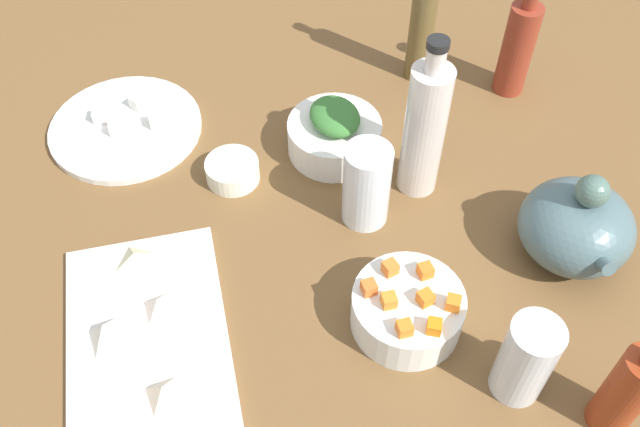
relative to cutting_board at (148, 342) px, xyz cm
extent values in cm
cube|color=brown|center=(-14.29, 25.20, -2.00)|extent=(190.00, 190.00, 3.00)
cube|color=silver|center=(0.00, 0.00, 0.00)|extent=(35.17, 23.07, 1.00)
cylinder|color=white|center=(-41.57, -3.55, 0.10)|extent=(25.38, 25.38, 1.20)
cylinder|color=white|center=(-31.48, 30.34, 2.34)|extent=(15.15, 15.15, 5.68)
cylinder|color=white|center=(2.17, 34.16, 2.47)|extent=(14.84, 14.84, 5.94)
cylinder|color=white|center=(-27.75, 13.43, 1.23)|extent=(8.45, 8.45, 3.46)
ellipsoid|color=#4B6469|center=(-5.60, 59.97, 5.25)|extent=(16.03, 15.95, 11.50)
sphere|color=#4C695E|center=(-5.60, 59.97, 12.80)|extent=(4.49, 4.49, 4.49)
cylinder|color=#4B6469|center=(1.22, 59.97, 6.69)|extent=(5.38, 2.00, 3.93)
cylinder|color=#943517|center=(19.33, 55.16, 6.89)|extent=(5.03, 5.03, 14.78)
cylinder|color=maroon|center=(-41.73, 63.56, 7.85)|extent=(5.42, 5.42, 16.70)
cylinder|color=brown|center=(-48.01, 48.36, 9.85)|extent=(4.46, 4.46, 20.70)
cylinder|color=silver|center=(-22.00, 41.80, 10.69)|extent=(6.13, 6.13, 22.39)
cylinder|color=silver|center=(-22.00, 41.80, 23.77)|extent=(2.76, 2.76, 3.78)
cylinder|color=black|center=(-22.00, 41.80, 26.26)|extent=(3.06, 3.06, 1.20)
cylinder|color=white|center=(13.22, 45.61, 6.18)|extent=(6.46, 6.46, 13.37)
cylinder|color=white|center=(-16.96, 32.45, 6.34)|extent=(6.99, 6.99, 13.69)
cube|color=orange|center=(2.63, 31.31, 6.34)|extent=(1.94, 1.94, 1.80)
cube|color=orange|center=(4.31, 39.22, 6.34)|extent=(2.40, 2.40, 1.80)
cube|color=orange|center=(6.86, 32.29, 6.34)|extent=(1.98, 1.98, 1.80)
cube|color=orange|center=(-2.24, 32.58, 6.34)|extent=(2.31, 2.31, 1.80)
cube|color=orange|center=(0.35, 29.20, 6.34)|extent=(2.12, 2.12, 1.80)
cube|color=orange|center=(-1.06, 37.02, 6.34)|extent=(2.11, 2.11, 1.80)
cube|color=orange|center=(3.01, 35.96, 6.34)|extent=(2.32, 2.32, 1.80)
cube|color=orange|center=(7.21, 35.96, 6.34)|extent=(2.31, 2.31, 1.80)
ellipsoid|color=#387432|center=(-31.48, 30.34, 6.89)|extent=(10.97, 9.70, 3.41)
cube|color=white|center=(-40.00, -4.76, 1.80)|extent=(2.27, 2.27, 2.20)
cube|color=white|center=(-43.39, -7.43, 1.80)|extent=(2.48, 2.48, 2.20)
cube|color=white|center=(-45.78, -1.23, 1.80)|extent=(3.11, 3.11, 2.20)
cube|color=white|center=(-40.68, 1.71, 1.80)|extent=(2.59, 2.59, 2.20)
pyramid|color=beige|center=(-4.59, 1.71, 1.67)|extent=(5.45, 5.30, 2.33)
pyramid|color=beige|center=(8.31, 2.18, 1.85)|extent=(5.64, 5.65, 2.70)
pyramid|color=beige|center=(-12.70, -1.44, 1.71)|extent=(6.13, 6.07, 2.42)
pyramid|color=beige|center=(-1.23, -5.14, 2.07)|extent=(5.99, 5.65, 3.13)
camera|label=1|loc=(47.51, 15.18, 80.83)|focal=38.79mm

